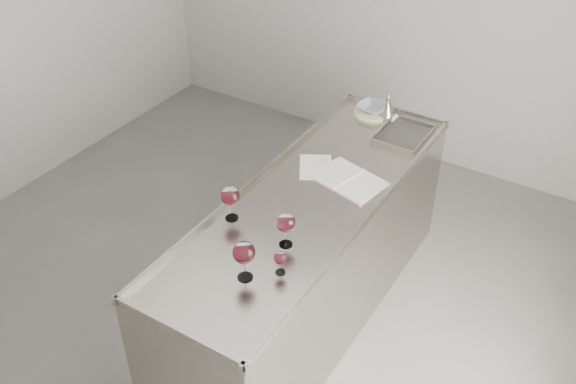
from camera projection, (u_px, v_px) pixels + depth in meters
The scene contains 11 objects.
room_shell at pixel (203, 128), 3.42m from camera, with size 4.54×5.04×2.84m.
counter at pixel (309, 258), 3.96m from camera, with size 0.77×2.42×0.97m.
wine_glass_left at pixel (230, 197), 3.45m from camera, with size 0.11×0.11×0.21m.
wine_glass_middle at pixel (286, 223), 3.27m from camera, with size 0.10×0.10×0.20m.
wine_glass_right at pixel (244, 253), 3.06m from camera, with size 0.11×0.11×0.22m.
wine_glass_small at pixel (280, 259), 3.13m from camera, with size 0.06×0.06×0.13m.
notebook at pixel (349, 180), 3.82m from camera, with size 0.47×0.38×0.02m.
loose_paper_top at pixel (316, 167), 3.94m from camera, with size 0.20×0.28×0.00m, color silver.
trivet at pixel (372, 112), 4.48m from camera, with size 0.25×0.25×0.02m, color #D2CD88.
ceramic_bowl at pixel (372, 108), 4.45m from camera, with size 0.20×0.20×0.05m, color gray.
wine_funnel at pixel (387, 110), 4.40m from camera, with size 0.13×0.13×0.19m.
Camera 1 is at (1.95, -2.28, 3.14)m, focal length 40.00 mm.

